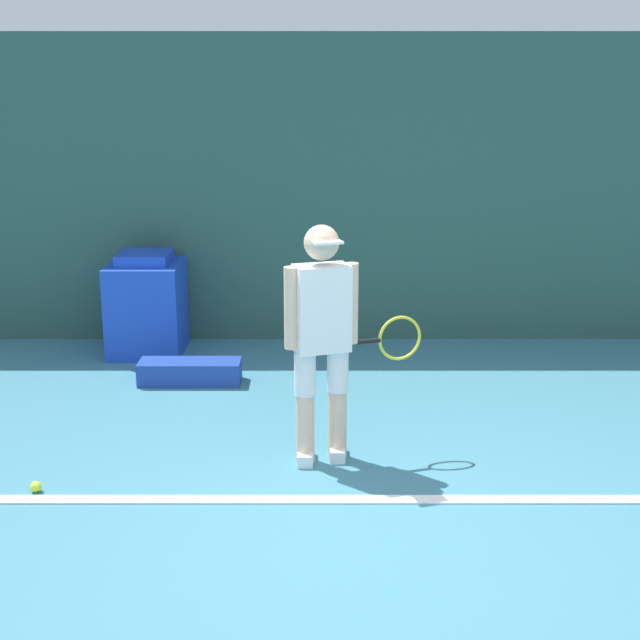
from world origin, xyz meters
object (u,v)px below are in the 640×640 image
object	(u,v)px
tennis_ball	(34,487)
equipment_bag	(189,372)
tennis_player	(322,334)
covered_chair	(145,305)

from	to	relation	value
tennis_ball	equipment_bag	world-z (taller)	equipment_bag
tennis_player	equipment_bag	distance (m)	2.03
tennis_player	covered_chair	size ratio (longest dim) A/B	1.67
covered_chair	equipment_bag	size ratio (longest dim) A/B	1.11
tennis_player	covered_chair	world-z (taller)	tennis_player
tennis_player	covered_chair	bearing A→B (deg)	105.19
covered_chair	equipment_bag	world-z (taller)	covered_chair
tennis_player	tennis_ball	world-z (taller)	tennis_player
tennis_ball	equipment_bag	xyz separation A→B (m)	(0.64, 2.02, 0.06)
equipment_bag	tennis_ball	bearing A→B (deg)	-107.60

